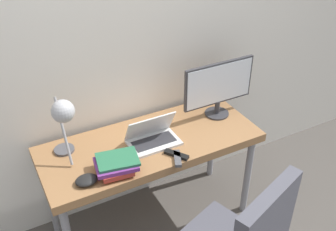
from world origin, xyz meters
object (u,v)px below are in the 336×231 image
laptop (153,137)px  desk_lamp (63,116)px  game_controller (86,180)px  book_stack (116,165)px  monitor (219,86)px

laptop → desk_lamp: bearing=176.9°
laptop → game_controller: bearing=-161.5°
laptop → book_stack: 0.35m
laptop → book_stack: laptop is taller
desk_lamp → game_controller: size_ratio=3.53×
laptop → book_stack: (-0.31, -0.16, 0.01)m
monitor → book_stack: (-0.88, -0.25, -0.18)m
monitor → book_stack: monitor is taller
desk_lamp → book_stack: 0.42m
book_stack → laptop: bearing=26.6°
desk_lamp → game_controller: desk_lamp is taller
monitor → game_controller: 1.12m
desk_lamp → game_controller: bearing=-80.7°
monitor → book_stack: bearing=-164.1°
book_stack → game_controller: size_ratio=2.19×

